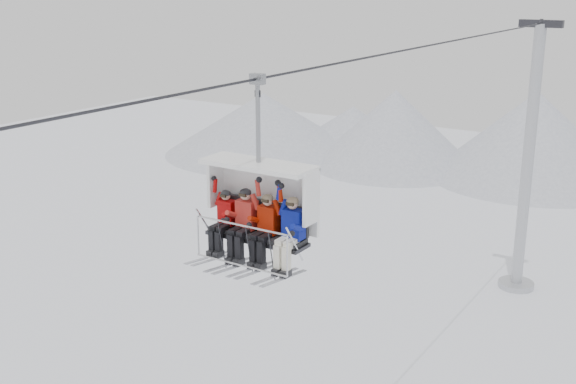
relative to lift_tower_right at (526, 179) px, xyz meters
The scene contains 8 objects.
ridgeline 20.33m from the lift_tower_right, 94.51° to the left, with size 72.00×21.00×7.00m.
lift_tower_right is the anchor object (origin of this frame).
haul_cable 23.25m from the lift_tower_right, 90.00° to the right, with size 0.06×0.06×50.00m, color #2A2A2F.
chairlift_carrier 23.56m from the lift_tower_right, 90.00° to the right, with size 2.53×1.17×3.98m.
skier_far_left 23.78m from the lift_tower_right, 92.00° to the right, with size 0.38×1.69×1.52m.
skier_center_left 23.76m from the lift_tower_right, 90.69° to the right, with size 0.43×1.69×1.71m.
skier_center_right 23.76m from the lift_tower_right, 89.28° to the right, with size 0.42×1.69×1.65m.
skier_far_right 23.78m from the lift_tower_right, 87.75° to the right, with size 0.43×1.69×1.71m.
Camera 1 is at (8.46, -13.33, 15.24)m, focal length 45.00 mm.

